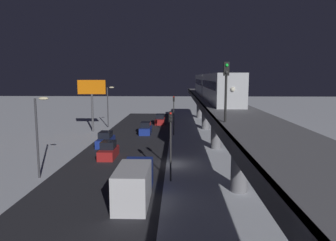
{
  "coord_description": "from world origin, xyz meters",
  "views": [
    {
      "loc": [
        -1.04,
        33.52,
        9.47
      ],
      "look_at": [
        0.61,
        -21.09,
        1.9
      ],
      "focal_mm": 33.94,
      "sensor_mm": 36.0,
      "label": 1
    }
  ],
  "objects_px": {
    "sedan_blue_2": "(106,140)",
    "commercial_billboard": "(92,92)",
    "sedan_red": "(160,120)",
    "box_truck": "(135,182)",
    "traffic_light_near": "(171,136)",
    "subway_train": "(212,85)",
    "rail_signal": "(226,81)",
    "sedan_blue": "(146,129)",
    "traffic_light_mid": "(174,109)",
    "sedan_red_2": "(108,151)"
  },
  "relations": [
    {
      "from": "sedan_blue_2",
      "to": "box_truck",
      "type": "xyz_separation_m",
      "value": [
        -6.6,
        19.08,
        0.55
      ]
    },
    {
      "from": "sedan_red",
      "to": "box_truck",
      "type": "bearing_deg",
      "value": -89.71
    },
    {
      "from": "sedan_red_2",
      "to": "rail_signal",
      "type": "bearing_deg",
      "value": 127.17
    },
    {
      "from": "subway_train",
      "to": "traffic_light_near",
      "type": "xyz_separation_m",
      "value": [
        5.74,
        20.13,
        -4.01
      ]
    },
    {
      "from": "subway_train",
      "to": "sedan_red_2",
      "type": "bearing_deg",
      "value": 41.82
    },
    {
      "from": "commercial_billboard",
      "to": "rail_signal",
      "type": "bearing_deg",
      "value": 118.69
    },
    {
      "from": "box_truck",
      "to": "sedan_red",
      "type": "bearing_deg",
      "value": -89.71
    },
    {
      "from": "sedan_red",
      "to": "sedan_blue",
      "type": "bearing_deg",
      "value": -99.05
    },
    {
      "from": "sedan_red",
      "to": "sedan_blue_2",
      "type": "relative_size",
      "value": 1.0
    },
    {
      "from": "rail_signal",
      "to": "box_truck",
      "type": "relative_size",
      "value": 0.54
    },
    {
      "from": "traffic_light_mid",
      "to": "box_truck",
      "type": "bearing_deg",
      "value": 84.39
    },
    {
      "from": "traffic_light_near",
      "to": "traffic_light_mid",
      "type": "height_order",
      "value": "same"
    },
    {
      "from": "sedan_red",
      "to": "traffic_light_near",
      "type": "distance_m",
      "value": 35.76
    },
    {
      "from": "rail_signal",
      "to": "sedan_blue",
      "type": "bearing_deg",
      "value": -74.55
    },
    {
      "from": "sedan_blue",
      "to": "sedan_red",
      "type": "xyz_separation_m",
      "value": [
        -1.8,
        -11.3,
        0.01
      ]
    },
    {
      "from": "sedan_blue_2",
      "to": "sedan_blue",
      "type": "bearing_deg",
      "value": -115.91
    },
    {
      "from": "subway_train",
      "to": "traffic_light_mid",
      "type": "relative_size",
      "value": 5.76
    },
    {
      "from": "rail_signal",
      "to": "traffic_light_mid",
      "type": "height_order",
      "value": "rail_signal"
    },
    {
      "from": "sedan_red",
      "to": "commercial_billboard",
      "type": "bearing_deg",
      "value": -139.96
    },
    {
      "from": "sedan_blue",
      "to": "box_truck",
      "type": "height_order",
      "value": "box_truck"
    },
    {
      "from": "commercial_billboard",
      "to": "traffic_light_near",
      "type": "bearing_deg",
      "value": 118.38
    },
    {
      "from": "commercial_billboard",
      "to": "sedan_red",
      "type": "bearing_deg",
      "value": -139.96
    },
    {
      "from": "box_truck",
      "to": "traffic_light_near",
      "type": "relative_size",
      "value": 1.16
    },
    {
      "from": "sedan_blue_2",
      "to": "box_truck",
      "type": "height_order",
      "value": "box_truck"
    },
    {
      "from": "subway_train",
      "to": "sedan_red",
      "type": "xyz_separation_m",
      "value": [
        8.64,
        -15.35,
        -7.41
      ]
    },
    {
      "from": "sedan_blue",
      "to": "traffic_light_mid",
      "type": "bearing_deg",
      "value": -12.74
    },
    {
      "from": "subway_train",
      "to": "sedan_blue_2",
      "type": "distance_m",
      "value": 17.62
    },
    {
      "from": "rail_signal",
      "to": "sedan_red",
      "type": "bearing_deg",
      "value": -80.93
    },
    {
      "from": "traffic_light_near",
      "to": "sedan_red",
      "type": "bearing_deg",
      "value": -85.33
    },
    {
      "from": "sedan_red_2",
      "to": "box_truck",
      "type": "relative_size",
      "value": 0.56
    },
    {
      "from": "traffic_light_near",
      "to": "traffic_light_mid",
      "type": "xyz_separation_m",
      "value": [
        0.0,
        -23.12,
        0.0
      ]
    },
    {
      "from": "box_truck",
      "to": "traffic_light_near",
      "type": "distance_m",
      "value": 5.88
    },
    {
      "from": "sedan_blue",
      "to": "box_truck",
      "type": "distance_m",
      "value": 28.63
    },
    {
      "from": "sedan_red",
      "to": "traffic_light_mid",
      "type": "distance_m",
      "value": 13.14
    },
    {
      "from": "subway_train",
      "to": "rail_signal",
      "type": "height_order",
      "value": "rail_signal"
    },
    {
      "from": "sedan_red_2",
      "to": "traffic_light_mid",
      "type": "xyz_separation_m",
      "value": [
        -7.5,
        -14.84,
        3.4
      ]
    },
    {
      "from": "rail_signal",
      "to": "sedan_red_2",
      "type": "height_order",
      "value": "rail_signal"
    },
    {
      "from": "sedan_blue_2",
      "to": "commercial_billboard",
      "type": "relative_size",
      "value": 0.53
    },
    {
      "from": "traffic_light_mid",
      "to": "traffic_light_near",
      "type": "bearing_deg",
      "value": 90.0
    },
    {
      "from": "traffic_light_mid",
      "to": "commercial_billboard",
      "type": "xyz_separation_m",
      "value": [
        14.09,
        -2.96,
        2.63
      ]
    },
    {
      "from": "sedan_red",
      "to": "traffic_light_near",
      "type": "bearing_deg",
      "value": -85.33
    },
    {
      "from": "sedan_blue",
      "to": "sedan_blue_2",
      "type": "relative_size",
      "value": 0.92
    },
    {
      "from": "sedan_blue",
      "to": "sedan_red",
      "type": "relative_size",
      "value": 0.91
    },
    {
      "from": "subway_train",
      "to": "sedan_red_2",
      "type": "xyz_separation_m",
      "value": [
        13.24,
        11.85,
        -7.41
      ]
    },
    {
      "from": "sedan_blue_2",
      "to": "traffic_light_near",
      "type": "relative_size",
      "value": 0.74
    },
    {
      "from": "subway_train",
      "to": "commercial_billboard",
      "type": "height_order",
      "value": "subway_train"
    },
    {
      "from": "box_truck",
      "to": "traffic_light_near",
      "type": "height_order",
      "value": "traffic_light_near"
    },
    {
      "from": "rail_signal",
      "to": "box_truck",
      "type": "distance_m",
      "value": 10.43
    },
    {
      "from": "sedan_blue",
      "to": "sedan_red_2",
      "type": "relative_size",
      "value": 1.05
    },
    {
      "from": "traffic_light_near",
      "to": "commercial_billboard",
      "type": "relative_size",
      "value": 0.72
    }
  ]
}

